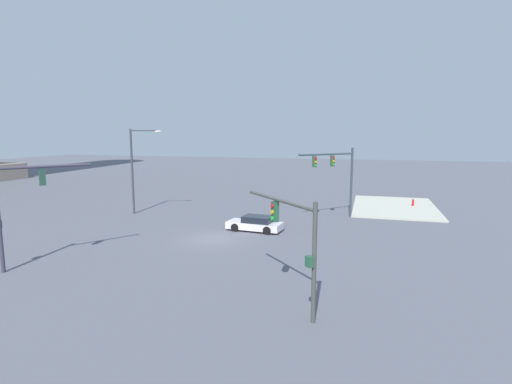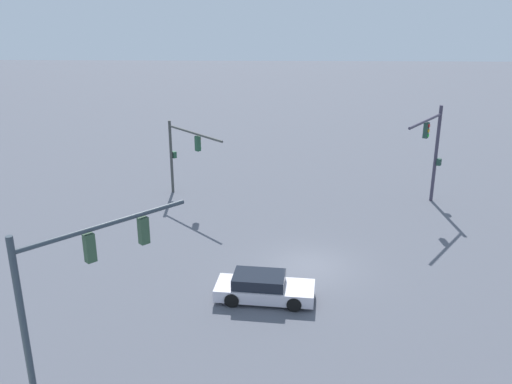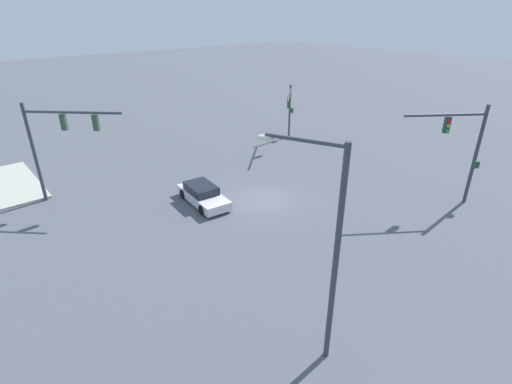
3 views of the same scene
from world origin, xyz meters
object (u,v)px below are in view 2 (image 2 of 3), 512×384
at_px(traffic_signal_near_corner, 183,148).
at_px(traffic_signal_opposite_side, 432,144).
at_px(sedan_car_approaching, 263,288).
at_px(traffic_signal_cross_street, 73,278).

relative_size(traffic_signal_near_corner, traffic_signal_opposite_side, 0.79).
bearing_deg(sedan_car_approaching, traffic_signal_opposite_side, 55.57).
relative_size(traffic_signal_opposite_side, traffic_signal_cross_street, 0.99).
distance_m(traffic_signal_opposite_side, traffic_signal_cross_street, 24.82).
relative_size(traffic_signal_near_corner, sedan_car_approaching, 1.11).
distance_m(traffic_signal_near_corner, traffic_signal_cross_street, 19.74).
relative_size(traffic_signal_opposite_side, sedan_car_approaching, 1.41).
bearing_deg(traffic_signal_opposite_side, traffic_signal_cross_street, -5.69).
xyz_separation_m(traffic_signal_near_corner, sedan_car_approaching, (13.21, 5.53, -2.87)).
xyz_separation_m(traffic_signal_near_corner, traffic_signal_cross_street, (19.71, -0.33, 1.00)).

